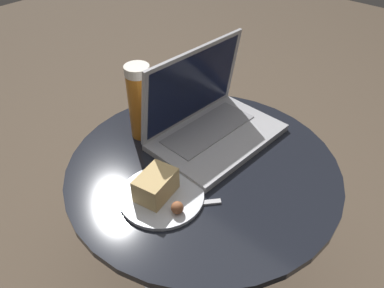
% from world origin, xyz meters
% --- Properties ---
extents(ground_plane, '(6.00, 6.00, 0.00)m').
position_xyz_m(ground_plane, '(0.00, 0.00, 0.00)').
color(ground_plane, brown).
extents(table, '(0.68, 0.68, 0.49)m').
position_xyz_m(table, '(0.00, 0.00, 0.35)').
color(table, black).
rests_on(table, ground_plane).
extents(laptop, '(0.35, 0.25, 0.24)m').
position_xyz_m(laptop, '(0.11, 0.07, 0.54)').
color(laptop, '#B2B2B7').
rests_on(laptop, table).
extents(beer_glass, '(0.06, 0.06, 0.21)m').
position_xyz_m(beer_glass, '(-0.01, 0.21, 0.59)').
color(beer_glass, '#C6701E').
rests_on(beer_glass, table).
extents(snack_plate, '(0.19, 0.19, 0.07)m').
position_xyz_m(snack_plate, '(-0.15, 0.00, 0.51)').
color(snack_plate, silver).
rests_on(snack_plate, table).
extents(fork, '(0.16, 0.14, 0.01)m').
position_xyz_m(fork, '(-0.15, -0.03, 0.49)').
color(fork, silver).
rests_on(fork, table).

